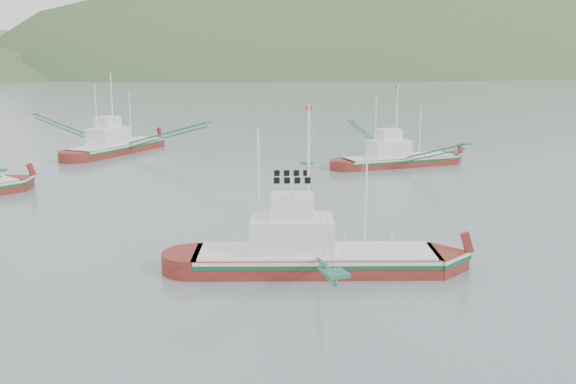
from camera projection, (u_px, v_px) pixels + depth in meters
name	position (u px, v px, depth m)	size (l,w,h in m)	color
ground	(325.00, 264.00, 38.29)	(1200.00, 1200.00, 0.00)	slate
main_boat	(314.00, 236.00, 36.66)	(14.43, 24.46, 10.28)	maroon
bg_boat_right	(397.00, 154.00, 72.31)	(13.32, 24.14, 9.77)	maroon
bg_boat_far	(116.00, 135.00, 81.82)	(22.51, 22.77, 11.01)	maroon
headland_right	(374.00, 72.00, 515.63)	(684.00, 432.00, 306.00)	#39542B
ridge_distant	(89.00, 71.00, 559.30)	(960.00, 400.00, 240.00)	slate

